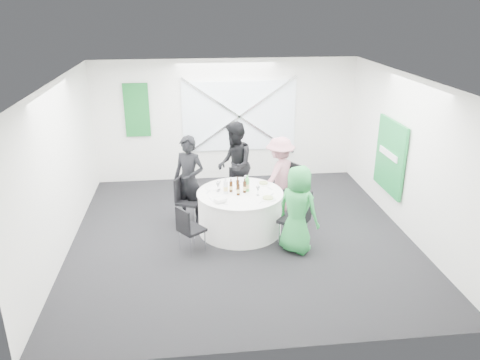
{
  "coord_description": "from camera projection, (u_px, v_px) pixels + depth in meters",
  "views": [
    {
      "loc": [
        -0.89,
        -7.52,
        4.01
      ],
      "look_at": [
        0.0,
        0.2,
        1.0
      ],
      "focal_mm": 35.0,
      "sensor_mm": 36.0,
      "label": 1
    }
  ],
  "objects": [
    {
      "name": "plate_back_right",
      "position": [
        263.0,
        183.0,
        8.79
      ],
      "size": [
        0.25,
        0.25,
        0.04
      ],
      "color": "white",
      "rests_on": "banquet_table"
    },
    {
      "name": "chair_back_right",
      "position": [
        289.0,
        185.0,
        9.15
      ],
      "size": [
        0.65,
        0.64,
        1.04
      ],
      "rotation": [
        0.0,
        0.0,
        -1.04
      ],
      "color": "black",
      "rests_on": "floor"
    },
    {
      "name": "green_banner",
      "position": [
        137.0,
        110.0,
        10.41
      ],
      "size": [
        0.55,
        0.04,
        1.2
      ],
      "primitive_type": "cube",
      "color": "#156D2F",
      "rests_on": "wall_back"
    },
    {
      "name": "plate_front_right",
      "position": [
        268.0,
        198.0,
        8.13
      ],
      "size": [
        0.28,
        0.28,
        0.04
      ],
      "color": "white",
      "rests_on": "banquet_table"
    },
    {
      "name": "person_woman_pink",
      "position": [
        280.0,
        175.0,
        9.19
      ],
      "size": [
        1.06,
        1.0,
        1.55
      ],
      "primitive_type": "imported",
      "rotation": [
        0.0,
        0.0,
        -2.43
      ],
      "color": "#BB7985",
      "rests_on": "floor"
    },
    {
      "name": "window_brace_b",
      "position": [
        239.0,
        117.0,
        10.7
      ],
      "size": [
        2.63,
        0.05,
        1.84
      ],
      "primitive_type": "cube",
      "rotation": [
        0.0,
        -0.97,
        0.0
      ],
      "color": "silver",
      "rests_on": "window_panel"
    },
    {
      "name": "beer_bottle_c",
      "position": [
        245.0,
        187.0,
        8.37
      ],
      "size": [
        0.06,
        0.06,
        0.27
      ],
      "color": "#381C0A",
      "rests_on": "banquet_table"
    },
    {
      "name": "plate_back",
      "position": [
        239.0,
        180.0,
        8.96
      ],
      "size": [
        0.27,
        0.27,
        0.01
      ],
      "color": "white",
      "rests_on": "banquet_table"
    },
    {
      "name": "window_panel",
      "position": [
        239.0,
        116.0,
        10.74
      ],
      "size": [
        2.6,
        0.03,
        1.6
      ],
      "primitive_type": "cube",
      "color": "silver",
      "rests_on": "wall_back"
    },
    {
      "name": "chair_back_left",
      "position": [
        185.0,
        197.0,
        8.79
      ],
      "size": [
        0.56,
        0.55,
        0.92
      ],
      "rotation": [
        0.0,
        0.0,
        1.16
      ],
      "color": "black",
      "rests_on": "floor"
    },
    {
      "name": "chair_front_right",
      "position": [
        299.0,
        216.0,
        7.92
      ],
      "size": [
        0.63,
        0.63,
        0.99
      ],
      "rotation": [
        0.0,
        0.0,
        4.06
      ],
      "color": "black",
      "rests_on": "floor"
    },
    {
      "name": "wall_right",
      "position": [
        408.0,
        156.0,
        8.32
      ],
      "size": [
        0.0,
        6.0,
        6.0
      ],
      "primitive_type": "plane",
      "rotation": [
        1.57,
        0.0,
        -1.57
      ],
      "color": "white",
      "rests_on": "floor"
    },
    {
      "name": "wine_glass_b",
      "position": [
        218.0,
        185.0,
        8.42
      ],
      "size": [
        0.07,
        0.07,
        0.17
      ],
      "color": "white",
      "rests_on": "banquet_table"
    },
    {
      "name": "banquet_table",
      "position": [
        240.0,
        212.0,
        8.55
      ],
      "size": [
        1.56,
        1.56,
        0.76
      ],
      "color": "white",
      "rests_on": "floor"
    },
    {
      "name": "knife_a",
      "position": [
        260.0,
        183.0,
        8.82
      ],
      "size": [
        0.08,
        0.14,
        0.01
      ],
      "primitive_type": "cube",
      "rotation": [
        0.0,
        0.0,
        0.44
      ],
      "color": "silver",
      "rests_on": "banquet_table"
    },
    {
      "name": "plate_back_left",
      "position": [
        213.0,
        187.0,
        8.63
      ],
      "size": [
        0.29,
        0.29,
        0.01
      ],
      "color": "white",
      "rests_on": "banquet_table"
    },
    {
      "name": "wall_left",
      "position": [
        60.0,
        169.0,
        7.68
      ],
      "size": [
        0.0,
        6.0,
        6.0
      ],
      "primitive_type": "plane",
      "rotation": [
        1.57,
        0.0,
        1.57
      ],
      "color": "white",
      "rests_on": "floor"
    },
    {
      "name": "window_brace_a",
      "position": [
        239.0,
        117.0,
        10.7
      ],
      "size": [
        2.63,
        0.05,
        1.84
      ],
      "primitive_type": "cube",
      "rotation": [
        0.0,
        0.97,
        0.0
      ],
      "color": "silver",
      "rests_on": "window_panel"
    },
    {
      "name": "fork_c",
      "position": [
        217.0,
        184.0,
        8.77
      ],
      "size": [
        0.09,
        0.14,
        0.01
      ],
      "primitive_type": "cube",
      "rotation": [
        0.0,
        0.0,
        2.6
      ],
      "color": "silver",
      "rests_on": "banquet_table"
    },
    {
      "name": "plate_front_left",
      "position": [
        218.0,
        199.0,
        8.12
      ],
      "size": [
        0.26,
        0.26,
        0.01
      ],
      "color": "white",
      "rests_on": "banquet_table"
    },
    {
      "name": "napkin",
      "position": [
        221.0,
        200.0,
        7.99
      ],
      "size": [
        0.24,
        0.22,
        0.06
      ],
      "primitive_type": "cube",
      "rotation": [
        0.0,
        0.0,
        0.61
      ],
      "color": "white",
      "rests_on": "plate_front_left"
    },
    {
      "name": "beer_bottle_b",
      "position": [
        238.0,
        185.0,
        8.49
      ],
      "size": [
        0.06,
        0.06,
        0.25
      ],
      "color": "#381C0A",
      "rests_on": "banquet_table"
    },
    {
      "name": "fork_b",
      "position": [
        212.0,
        199.0,
        8.12
      ],
      "size": [
        0.11,
        0.12,
        0.01
      ],
      "primitive_type": "cube",
      "rotation": [
        0.0,
        0.0,
        -2.38
      ],
      "color": "silver",
      "rests_on": "banquet_table"
    },
    {
      "name": "chair_back",
      "position": [
        238.0,
        185.0,
        9.54
      ],
      "size": [
        0.4,
        0.4,
        0.81
      ],
      "rotation": [
        0.0,
        0.0,
        -0.07
      ],
      "color": "black",
      "rests_on": "floor"
    },
    {
      "name": "fork_d",
      "position": [
        261.0,
        202.0,
        8.0
      ],
      "size": [
        0.11,
        0.12,
        0.01
      ],
      "primitive_type": "cube",
      "rotation": [
        0.0,
        0.0,
        -0.7
      ],
      "color": "silver",
      "rests_on": "banquet_table"
    },
    {
      "name": "wine_glass_d",
      "position": [
        219.0,
        184.0,
        8.48
      ],
      "size": [
        0.07,
        0.07,
        0.17
      ],
      "color": "white",
      "rests_on": "banquet_table"
    },
    {
      "name": "wall_front",
      "position": [
        273.0,
        249.0,
        5.22
      ],
      "size": [
        6.0,
        0.0,
        6.0
      ],
      "primitive_type": "plane",
      "rotation": [
        -1.57,
        0.0,
        0.0
      ],
      "color": "white",
      "rests_on": "floor"
    },
    {
      "name": "wall_back",
      "position": [
        226.0,
        120.0,
        10.78
      ],
      "size": [
        6.0,
        0.0,
        6.0
      ],
      "primitive_type": "plane",
      "rotation": [
        1.57,
        0.0,
        0.0
      ],
      "color": "white",
      "rests_on": "floor"
    },
    {
      "name": "knife_b",
      "position": [
        226.0,
        204.0,
        7.93
      ],
      "size": [
        0.11,
        0.12,
        0.01
      ],
      "primitive_type": "cube",
      "rotation": [
        0.0,
        0.0,
        -2.43
      ],
      "color": "silver",
      "rests_on": "banquet_table"
    },
    {
      "name": "knife_c",
      "position": [
        208.0,
        192.0,
        8.43
      ],
      "size": [
        0.08,
        0.14,
        0.01
      ],
      "primitive_type": "cube",
      "rotation": [
        0.0,
        0.0,
        2.71
      ],
      "color": "silver",
      "rests_on": "banquet_table"
    },
    {
      "name": "beer_bottle_d",
      "position": [
        238.0,
        190.0,
        8.27
      ],
      "size": [
        0.06,
        0.06,
        0.26
      ],
      "color": "#381C0A",
      "rests_on": "banquet_table"
    },
    {
      "name": "wine_glass_a",
      "position": [
        258.0,
        189.0,
        8.25
      ],
      "size": [
        0.07,
        0.07,
        0.17
      ],
      "color": "white",
      "rests_on": "banquet_table"
    },
    {
      "name": "person_man_back_left",
      "position": [
        189.0,
        180.0,
        8.75
      ],
      "size": [
        0.74,
        0.65,
        1.69
      ],
      "primitive_type": "imported",
      "rotation": [
        0.0,
        0.0,
        -0.51
      ],
      "color": "black",
      "rests_on": "floor"
    },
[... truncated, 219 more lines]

